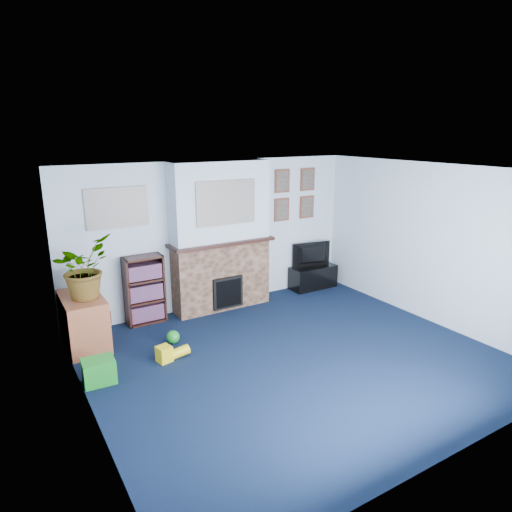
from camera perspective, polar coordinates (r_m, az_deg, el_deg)
floor at (r=6.09m, az=4.73°, el=-12.52°), size 5.00×4.50×0.01m
ceiling at (r=5.40m, az=5.30°, el=10.58°), size 5.00×4.50×0.01m
wall_back at (r=7.50m, az=-5.14°, el=2.69°), size 5.00×0.04×2.40m
wall_front at (r=4.15m, az=23.77°, el=-9.44°), size 5.00×0.04×2.40m
wall_left at (r=4.69m, az=-20.73°, el=-6.25°), size 0.04×4.50×2.40m
wall_right at (r=7.34m, az=21.02°, el=1.42°), size 0.04×4.50×2.40m
chimney_breast at (r=7.33m, az=-4.43°, el=2.27°), size 1.72×0.50×2.40m
collage_main at (r=7.03m, az=-3.75°, el=6.66°), size 1.00×0.03×0.68m
collage_left at (r=6.86m, az=-16.97°, el=5.80°), size 0.90×0.03×0.58m
portrait_tl at (r=8.00m, az=3.29°, el=9.34°), size 0.30×0.03×0.40m
portrait_tr at (r=8.32m, az=6.46°, el=9.51°), size 0.30×0.03×0.40m
portrait_bl at (r=8.07m, az=3.23°, el=5.81°), size 0.30×0.03×0.40m
portrait_br at (r=8.38m, az=6.36°, el=6.11°), size 0.30×0.03×0.40m
tv_stand at (r=8.56m, az=7.14°, el=-2.52°), size 0.88×0.37×0.42m
television at (r=8.46m, az=7.15°, el=0.17°), size 0.76×0.23×0.44m
bookshelf at (r=7.12m, az=-13.76°, el=-4.27°), size 0.58×0.28×1.05m
sideboard at (r=6.65m, az=-20.72°, el=-7.71°), size 0.51×0.92×0.71m
potted_plant at (r=6.36m, az=-20.85°, el=-1.37°), size 0.96×0.97×0.82m
mantel_clock at (r=7.29m, az=-4.08°, el=2.50°), size 0.10×0.06×0.14m
mantel_candle at (r=7.41m, az=-2.28°, el=2.81°), size 0.05×0.05×0.18m
mantel_teddy at (r=7.03m, az=-8.81°, el=1.82°), size 0.14×0.14×0.14m
mantel_can at (r=7.59m, az=0.10°, el=2.98°), size 0.06×0.06×0.12m
green_crate at (r=5.78m, az=-19.04°, el=-13.48°), size 0.38×0.31×0.29m
toy_ball at (r=6.50m, az=-10.33°, el=-9.95°), size 0.18×0.18×0.18m
toy_block at (r=6.05m, az=-11.41°, el=-11.85°), size 0.20×0.20×0.21m
toy_tube at (r=6.13m, az=-9.62°, el=-11.79°), size 0.29×0.13×0.17m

